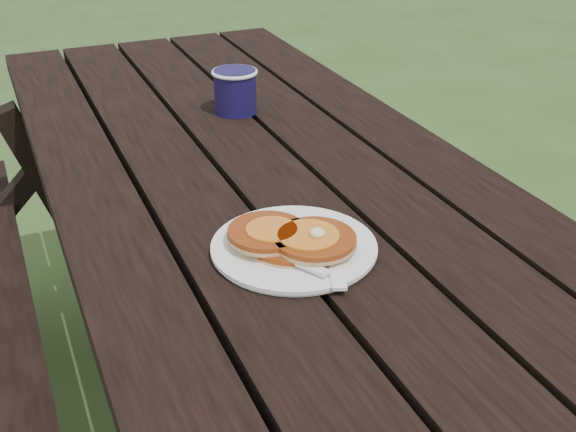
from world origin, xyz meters
name	(u,v)px	position (x,y,z in m)	size (l,w,h in m)	color
picnic_table	(258,322)	(0.00, 0.00, 0.37)	(1.36, 1.80, 0.75)	black
plate	(294,248)	(-0.07, -0.34, 0.76)	(0.24, 0.24, 0.01)	white
pancake_stack	(292,239)	(-0.07, -0.34, 0.77)	(0.17, 0.16, 0.04)	#8D390F
knife	(333,254)	(-0.03, -0.38, 0.76)	(0.02, 0.18, 0.01)	white
fork	(295,260)	(-0.09, -0.39, 0.77)	(0.03, 0.16, 0.01)	white
coffee_cup	(235,88)	(0.05, 0.24, 0.80)	(0.10, 0.10, 0.09)	#150E3A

